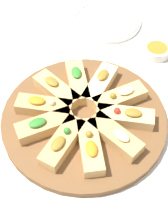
{
  "coord_description": "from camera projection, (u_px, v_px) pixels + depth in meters",
  "views": [
    {
      "loc": [
        0.18,
        -0.39,
        0.58
      ],
      "look_at": [
        0.0,
        0.0,
        0.03
      ],
      "focal_mm": 50.0,
      "sensor_mm": 36.0,
      "label": 1
    }
  ],
  "objects": [
    {
      "name": "focaccia_slice_8",
      "position": [
        120.0,
        98.0,
        0.72
      ],
      "size": [
        0.11,
        0.12,
        0.04
      ],
      "color": "tan",
      "rests_on": "serving_board"
    },
    {
      "name": "focaccia_slice_5",
      "position": [
        90.0,
        147.0,
        0.64
      ],
      "size": [
        0.1,
        0.13,
        0.04
      ],
      "color": "tan",
      "rests_on": "serving_board"
    },
    {
      "name": "focaccia_slice_0",
      "position": [
        77.0,
        82.0,
        0.75
      ],
      "size": [
        0.11,
        0.13,
        0.04
      ],
      "color": "tan",
      "rests_on": "serving_board"
    },
    {
      "name": "focaccia_slice_2",
      "position": [
        44.0,
        106.0,
        0.71
      ],
      "size": [
        0.13,
        0.07,
        0.04
      ],
      "color": "tan",
      "rests_on": "serving_board"
    },
    {
      "name": "dipping_bowl",
      "position": [
        157.0,
        51.0,
        0.85
      ],
      "size": [
        0.07,
        0.07,
        0.02
      ],
      "color": "silver",
      "rests_on": "ground_plane"
    },
    {
      "name": "plate_left",
      "position": [
        106.0,
        20.0,
        0.95
      ],
      "size": [
        0.21,
        0.21,
        0.02
      ],
      "color": "white",
      "rests_on": "ground_plane"
    },
    {
      "name": "focaccia_slice_6",
      "position": [
        115.0,
        136.0,
        0.66
      ],
      "size": [
        0.13,
        0.08,
        0.04
      ],
      "color": "tan",
      "rests_on": "serving_board"
    },
    {
      "name": "focaccia_slice_3",
      "position": [
        45.0,
        125.0,
        0.67
      ],
      "size": [
        0.12,
        0.12,
        0.04
      ],
      "color": "tan",
      "rests_on": "serving_board"
    },
    {
      "name": "serving_board",
      "position": [
        84.0,
        118.0,
        0.72
      ],
      "size": [
        0.38,
        0.38,
        0.02
      ],
      "primitive_type": "cylinder",
      "color": "brown",
      "rests_on": "ground_plane"
    },
    {
      "name": "focaccia_slice_4",
      "position": [
        62.0,
        142.0,
        0.65
      ],
      "size": [
        0.05,
        0.13,
        0.04
      ],
      "color": "tan",
      "rests_on": "serving_board"
    },
    {
      "name": "ground_plane",
      "position": [
        84.0,
        121.0,
        0.72
      ],
      "size": [
        3.0,
        3.0,
        0.0
      ],
      "primitive_type": "plane",
      "color": "beige"
    },
    {
      "name": "focaccia_slice_7",
      "position": [
        125.0,
        117.0,
        0.69
      ],
      "size": [
        0.13,
        0.08,
        0.04
      ],
      "color": "#DBB775",
      "rests_on": "serving_board"
    },
    {
      "name": "focaccia_slice_1",
      "position": [
        56.0,
        90.0,
        0.74
      ],
      "size": [
        0.13,
        0.08,
        0.04
      ],
      "color": "tan",
      "rests_on": "serving_board"
    },
    {
      "name": "focaccia_slice_9",
      "position": [
        101.0,
        84.0,
        0.75
      ],
      "size": [
        0.04,
        0.13,
        0.04
      ],
      "color": "#E5C689",
      "rests_on": "serving_board"
    }
  ]
}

